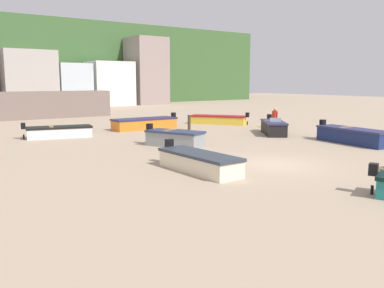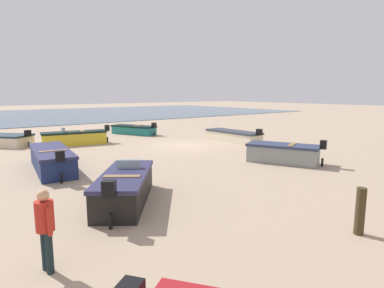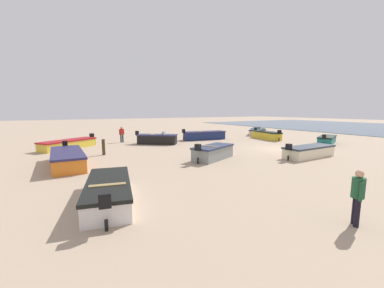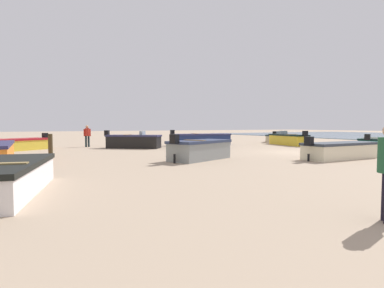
{
  "view_description": "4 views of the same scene",
  "coord_description": "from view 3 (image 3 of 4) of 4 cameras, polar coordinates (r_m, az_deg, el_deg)",
  "views": [
    {
      "loc": [
        -13.4,
        -12.65,
        3.74
      ],
      "look_at": [
        -1.07,
        4.92,
        0.43
      ],
      "focal_mm": 38.37,
      "sensor_mm": 36.0,
      "label": 1
    },
    {
      "loc": [
        12.09,
        16.48,
        3.38
      ],
      "look_at": [
        1.43,
        2.66,
        0.58
      ],
      "focal_mm": 29.98,
      "sensor_mm": 36.0,
      "label": 2
    },
    {
      "loc": [
        -13.65,
        16.08,
        3.25
      ],
      "look_at": [
        2.68,
        6.7,
        0.57
      ],
      "focal_mm": 22.24,
      "sensor_mm": 36.0,
      "label": 3
    },
    {
      "loc": [
        -13.4,
        14.06,
        1.59
      ],
      "look_at": [
        1.63,
        6.23,
        0.59
      ],
      "focal_mm": 29.02,
      "sensor_mm": 36.0,
      "label": 4
    }
  ],
  "objects": [
    {
      "name": "boat_navy_5",
      "position": [
        26.56,
        2.94,
        2.08
      ],
      "size": [
        1.97,
        5.04,
        1.25
      ],
      "rotation": [
        0.0,
        0.0,
        3.02
      ],
      "color": "navy",
      "rests_on": "ground"
    },
    {
      "name": "beach_walker_foreground",
      "position": [
        8.22,
        34.93,
        -9.63
      ],
      "size": [
        0.48,
        0.48,
        1.62
      ],
      "rotation": [
        0.0,
        0.0,
        5.46
      ],
      "color": "black",
      "rests_on": "ground"
    },
    {
      "name": "boat_yellow_1",
      "position": [
        28.37,
        17.42,
        2.07
      ],
      "size": [
        4.34,
        1.86,
        1.2
      ],
      "rotation": [
        0.0,
        0.0,
        4.54
      ],
      "color": "gold",
      "rests_on": "ground"
    },
    {
      "name": "boat_cream_0",
      "position": [
        18.47,
        26.2,
        -1.62
      ],
      "size": [
        1.49,
        4.52,
        1.11
      ],
      "rotation": [
        0.0,
        0.0,
        3.17
      ],
      "color": "beige",
      "rests_on": "ground"
    },
    {
      "name": "boat_yellow_3",
      "position": [
        22.89,
        -27.46,
        -0.01
      ],
      "size": [
        3.97,
        4.76,
        1.08
      ],
      "rotation": [
        0.0,
        0.0,
        0.62
      ],
      "color": "gold",
      "rests_on": "ground"
    },
    {
      "name": "boat_cream_6",
      "position": [
        33.09,
        15.24,
        2.84
      ],
      "size": [
        4.17,
        4.38,
        1.07
      ],
      "rotation": [
        0.0,
        0.0,
        3.87
      ],
      "color": "beige",
      "rests_on": "ground"
    },
    {
      "name": "boat_orange_8",
      "position": [
        15.83,
        -27.72,
        -3.07
      ],
      "size": [
        5.39,
        1.68,
        1.19
      ],
      "rotation": [
        0.0,
        0.0,
        1.57
      ],
      "color": "orange",
      "rests_on": "ground"
    },
    {
      "name": "mooring_post_near_water",
      "position": [
        18.53,
        -20.44,
        -0.72
      ],
      "size": [
        0.23,
        0.23,
        1.16
      ],
      "primitive_type": "cylinder",
      "color": "#3E321F",
      "rests_on": "ground"
    },
    {
      "name": "beach_walker_distant",
      "position": [
        25.23,
        -16.51,
        2.53
      ],
      "size": [
        0.38,
        0.54,
        1.62
      ],
      "rotation": [
        0.0,
        0.0,
        1.71
      ],
      "color": "#18262B",
      "rests_on": "ground"
    },
    {
      "name": "boat_teal_2",
      "position": [
        27.02,
        29.63,
        0.92
      ],
      "size": [
        2.7,
        4.07,
        1.05
      ],
      "rotation": [
        0.0,
        0.0,
        3.55
      ],
      "color": "#1F7372",
      "rests_on": "ground"
    },
    {
      "name": "boat_white_9",
      "position": [
        9.15,
        -19.37,
        -10.62
      ],
      "size": [
        4.53,
        2.34,
        1.08
      ],
      "rotation": [
        0.0,
        0.0,
        4.5
      ],
      "color": "white",
      "rests_on": "ground"
    },
    {
      "name": "boat_grey_4",
      "position": [
        15.96,
        5.05,
        -1.99
      ],
      "size": [
        2.66,
        3.66,
        1.23
      ],
      "rotation": [
        0.0,
        0.0,
        3.57
      ],
      "color": "gray",
      "rests_on": "ground"
    },
    {
      "name": "boat_black_7",
      "position": [
        23.3,
        -8.35,
        1.19
      ],
      "size": [
        3.32,
        3.82,
        1.26
      ],
      "rotation": [
        0.0,
        0.0,
        2.5
      ],
      "color": "black",
      "rests_on": "ground"
    },
    {
      "name": "ground_plane",
      "position": [
        21.34,
        19.58,
        -1.14
      ],
      "size": [
        160.0,
        160.0,
        0.0
      ],
      "primitive_type": "plane",
      "color": "tan"
    }
  ]
}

